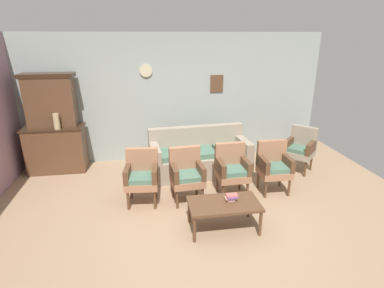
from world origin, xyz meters
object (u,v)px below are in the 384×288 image
(armchair_near_cabinet, at_px, (187,173))
(wingback_chair_by_fireplace, at_px, (300,147))
(floral_couch, at_px, (200,157))
(armchair_row_middle, at_px, (142,174))
(book_stack_on_table, at_px, (231,197))
(side_cabinet, at_px, (57,149))
(vase_on_cabinet, at_px, (57,121))
(floor_vase_by_wall, at_px, (304,143))
(armchair_near_couch_end, at_px, (232,168))
(coffee_table, at_px, (224,205))
(armchair_by_doorway, at_px, (274,165))

(armchair_near_cabinet, xyz_separation_m, wingback_chair_by_fireplace, (2.45, 0.85, 0.00))
(wingback_chair_by_fireplace, bearing_deg, floral_couch, 174.36)
(armchair_row_middle, distance_m, book_stack_on_table, 1.54)
(side_cabinet, height_order, vase_on_cabinet, vase_on_cabinet)
(side_cabinet, xyz_separation_m, floor_vase_by_wall, (5.31, -0.10, -0.14))
(side_cabinet, height_order, armchair_near_couch_end, side_cabinet)
(armchair_near_couch_end, bearing_deg, side_cabinet, 154.34)
(coffee_table, bearing_deg, floral_couch, 89.65)
(armchair_by_doorway, bearing_deg, armchair_near_cabinet, -176.78)
(side_cabinet, bearing_deg, wingback_chair_by_fireplace, -8.97)
(armchair_row_middle, distance_m, armchair_near_cabinet, 0.73)
(armchair_row_middle, distance_m, coffee_table, 1.48)
(side_cabinet, bearing_deg, armchair_near_couch_end, -25.66)
(armchair_near_couch_end, bearing_deg, armchair_near_cabinet, -174.47)
(coffee_table, height_order, floor_vase_by_wall, floor_vase_by_wall)
(side_cabinet, bearing_deg, book_stack_on_table, -40.23)
(armchair_row_middle, height_order, coffee_table, armchair_row_middle)
(armchair_near_couch_end, xyz_separation_m, coffee_table, (-0.39, -0.98, -0.12))
(floral_couch, distance_m, book_stack_on_table, 1.93)
(armchair_near_cabinet, xyz_separation_m, coffee_table, (0.40, -0.90, -0.12))
(armchair_near_cabinet, bearing_deg, floor_vase_by_wall, 27.74)
(armchair_row_middle, height_order, armchair_near_couch_end, same)
(armchair_near_couch_end, bearing_deg, armchair_by_doorway, 0.81)
(armchair_near_couch_end, bearing_deg, book_stack_on_table, -106.30)
(armchair_near_cabinet, height_order, book_stack_on_table, armchair_near_cabinet)
(armchair_by_doorway, distance_m, floor_vase_by_wall, 1.97)
(armchair_near_couch_end, xyz_separation_m, armchair_by_doorway, (0.76, 0.01, 0.00))
(floral_couch, xyz_separation_m, armchair_near_couch_end, (0.38, -0.98, 0.17))
(vase_on_cabinet, xyz_separation_m, book_stack_on_table, (2.81, -2.30, -0.61))
(floor_vase_by_wall, bearing_deg, floral_couch, -169.31)
(floral_couch, xyz_separation_m, wingback_chair_by_fireplace, (2.03, -0.20, 0.17))
(armchair_row_middle, bearing_deg, armchair_near_cabinet, -3.64)
(armchair_by_doorway, xyz_separation_m, wingback_chair_by_fireplace, (0.89, 0.76, 0.00))
(armchair_near_cabinet, height_order, coffee_table, armchair_near_cabinet)
(armchair_by_doorway, relative_size, coffee_table, 0.90)
(vase_on_cabinet, relative_size, armchair_near_cabinet, 0.34)
(side_cabinet, distance_m, armchair_near_cabinet, 2.91)
(coffee_table, height_order, book_stack_on_table, book_stack_on_table)
(vase_on_cabinet, height_order, wingback_chair_by_fireplace, vase_on_cabinet)
(vase_on_cabinet, distance_m, armchair_near_couch_end, 3.43)
(coffee_table, bearing_deg, armchair_row_middle, 139.97)
(floral_couch, xyz_separation_m, armchair_near_cabinet, (-0.41, -1.05, 0.17))
(side_cabinet, bearing_deg, floral_couch, -11.32)
(floral_couch, height_order, book_stack_on_table, floral_couch)
(armchair_by_doorway, xyz_separation_m, floor_vase_by_wall, (1.34, 1.43, -0.17))
(side_cabinet, distance_m, armchair_near_couch_end, 3.57)
(armchair_near_cabinet, relative_size, armchair_near_couch_end, 1.00)
(armchair_near_couch_end, bearing_deg, vase_on_cabinet, 156.20)
(floral_couch, relative_size, wingback_chair_by_fireplace, 2.23)
(wingback_chair_by_fireplace, relative_size, coffee_table, 0.90)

